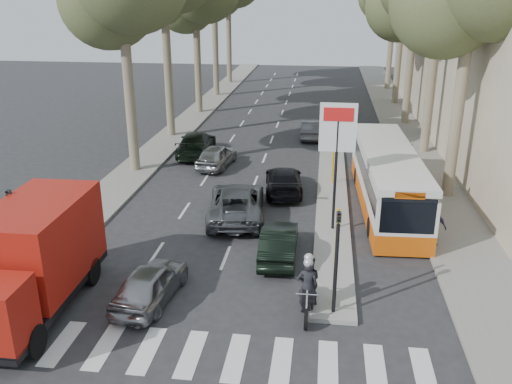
% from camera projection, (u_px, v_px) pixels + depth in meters
% --- Properties ---
extents(ground, '(120.00, 120.00, 0.00)m').
position_uv_depth(ground, '(240.00, 285.00, 19.15)').
color(ground, '#28282B').
rests_on(ground, ground).
extents(sidewalk_right, '(3.20, 70.00, 0.12)m').
position_uv_depth(sidewalk_right, '(402.00, 126.00, 41.33)').
color(sidewalk_right, gray).
rests_on(sidewalk_right, ground).
extents(median_left, '(2.40, 64.00, 0.12)m').
position_uv_depth(median_left, '(198.00, 112.00, 46.11)').
color(median_left, gray).
rests_on(median_left, ground).
extents(traffic_island, '(1.50, 26.00, 0.16)m').
position_uv_depth(traffic_island, '(332.00, 184.00, 28.96)').
color(traffic_island, gray).
rests_on(traffic_island, ground).
extents(building_far, '(11.00, 20.00, 16.00)m').
position_uv_depth(building_far, '(481.00, 13.00, 46.10)').
color(building_far, '#B7A88E').
rests_on(building_far, ground).
extents(billboard, '(1.50, 12.10, 5.60)m').
position_uv_depth(billboard, '(337.00, 149.00, 22.11)').
color(billboard, yellow).
rests_on(billboard, ground).
extents(traffic_light_island, '(0.16, 0.41, 3.60)m').
position_uv_depth(traffic_light_island, '(337.00, 246.00, 16.50)').
color(traffic_light_island, black).
rests_on(traffic_light_island, ground).
extents(traffic_light_left, '(0.16, 0.41, 3.60)m').
position_uv_depth(traffic_light_left, '(13.00, 221.00, 18.26)').
color(traffic_light_left, black).
rests_on(traffic_light_left, ground).
extents(silver_hatchback, '(1.96, 3.96, 1.30)m').
position_uv_depth(silver_hatchback, '(150.00, 283.00, 17.99)').
color(silver_hatchback, gray).
rests_on(silver_hatchback, ground).
extents(dark_hatchback, '(1.44, 3.91, 1.28)m').
position_uv_depth(dark_hatchback, '(279.00, 243.00, 20.93)').
color(dark_hatchback, black).
rests_on(dark_hatchback, ground).
extents(queue_car_a, '(3.07, 5.57, 1.48)m').
position_uv_depth(queue_car_a, '(237.00, 203.00, 24.60)').
color(queue_car_a, '#52565A').
rests_on(queue_car_a, ground).
extents(queue_car_b, '(2.29, 4.68, 1.31)m').
position_uv_depth(queue_car_b, '(284.00, 180.00, 27.75)').
color(queue_car_b, black).
rests_on(queue_car_b, ground).
extents(queue_car_c, '(2.11, 4.13, 1.35)m').
position_uv_depth(queue_car_c, '(217.00, 156.00, 31.78)').
color(queue_car_c, '#93969A').
rests_on(queue_car_c, ground).
extents(queue_car_d, '(1.32, 3.79, 1.25)m').
position_uv_depth(queue_car_d, '(311.00, 130.00, 37.98)').
color(queue_car_d, '#505158').
rests_on(queue_car_d, ground).
extents(queue_car_e, '(2.48, 5.22, 1.47)m').
position_uv_depth(queue_car_e, '(196.00, 144.00, 34.07)').
color(queue_car_e, black).
rests_on(queue_car_e, ground).
extents(red_truck, '(2.59, 6.53, 3.46)m').
position_uv_depth(red_truck, '(32.00, 258.00, 17.14)').
color(red_truck, black).
rests_on(red_truck, ground).
extents(city_bus, '(2.79, 10.90, 2.85)m').
position_uv_depth(city_bus, '(387.00, 178.00, 25.53)').
color(city_bus, '#D1520B').
rests_on(city_bus, ground).
extents(motorcycle, '(0.84, 2.35, 2.00)m').
position_uv_depth(motorcycle, '(308.00, 285.00, 17.39)').
color(motorcycle, black).
rests_on(motorcycle, ground).
extents(pedestrian_near, '(1.16, 1.06, 1.81)m').
position_uv_depth(pedestrian_near, '(434.00, 225.00, 21.52)').
color(pedestrian_near, '#3C324B').
rests_on(pedestrian_near, sidewalk_right).
extents(pedestrian_far, '(1.23, 0.59, 1.86)m').
position_uv_depth(pedestrian_far, '(405.00, 157.00, 30.30)').
color(pedestrian_far, brown).
rests_on(pedestrian_far, sidewalk_right).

